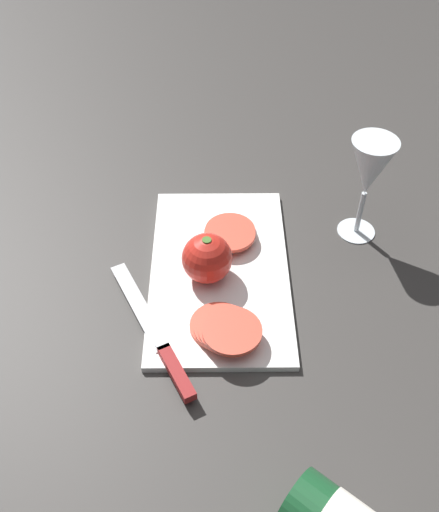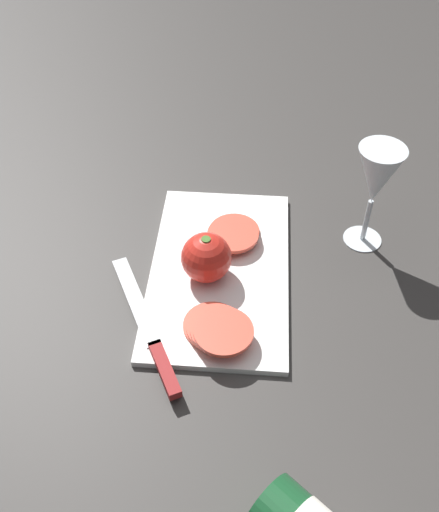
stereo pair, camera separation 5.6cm
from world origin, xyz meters
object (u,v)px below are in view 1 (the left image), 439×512
Objects in this scene: wine_glass at (369,171)px; knife at (165,352)px; tomato_slice_stack_far at (225,328)px; whole_tomato at (207,259)px; tomato_slice_stack_near at (230,232)px.

wine_glass is 0.73× the size of knife.
knife is 0.09m from tomato_slice_stack_far.
tomato_slice_stack_near is (-0.09, 0.04, -0.03)m from whole_tomato.
tomato_slice_stack_near is 0.21m from tomato_slice_stack_far.
whole_tomato is (0.12, -0.26, -0.08)m from wine_glass.
wine_glass is 1.76× the size of tomato_slice_stack_near.
wine_glass is 2.34× the size of whole_tomato.
tomato_slice_stack_near is (0.02, -0.22, -0.11)m from wine_glass.
tomato_slice_stack_near reaches higher than knife.
knife is at bearing -21.75° from tomato_slice_stack_near.
wine_glass is at bearing 134.66° from tomato_slice_stack_far.
knife is 2.42× the size of tomato_slice_stack_near.
wine_glass is at bearing 113.76° from whole_tomato.
wine_glass is at bearing -76.97° from knife.
whole_tomato is at bearing -166.85° from tomato_slice_stack_far.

